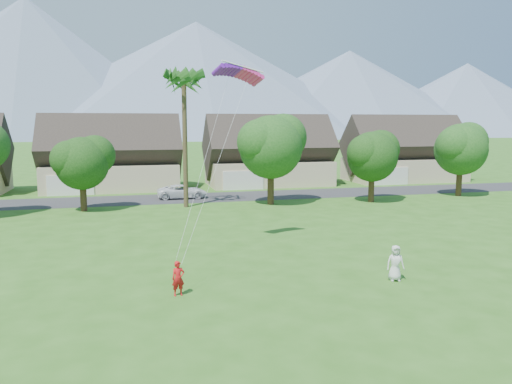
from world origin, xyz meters
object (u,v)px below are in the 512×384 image
object	(u,v)px
parked_car	(182,192)
parafoil_kite	(238,71)
watcher	(395,263)
kite_flyer	(178,278)

from	to	relation	value
parked_car	parafoil_kite	bearing A→B (deg)	-175.84
parafoil_kite	watcher	bearing A→B (deg)	-75.79
watcher	parked_car	size ratio (longest dim) A/B	0.35
watcher	parked_car	xyz separation A→B (m)	(-7.35, 29.94, -0.18)
kite_flyer	parafoil_kite	size ratio (longest dim) A/B	0.47
kite_flyer	parafoil_kite	distance (m)	13.50
watcher	parafoil_kite	distance (m)	14.28
watcher	parafoil_kite	xyz separation A→B (m)	(-6.05, 8.36, 9.86)
watcher	parafoil_kite	bearing A→B (deg)	137.09
kite_flyer	parked_car	size ratio (longest dim) A/B	0.31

